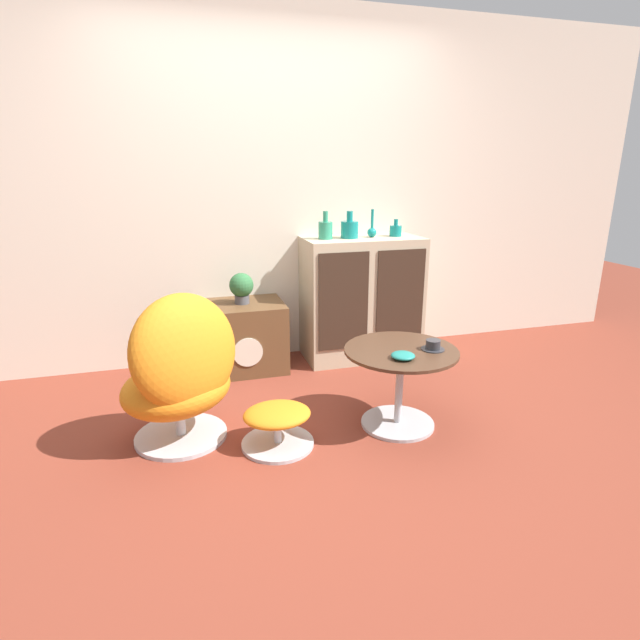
{
  "coord_description": "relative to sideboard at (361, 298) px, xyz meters",
  "views": [
    {
      "loc": [
        -0.74,
        -2.36,
        1.47
      ],
      "look_at": [
        0.09,
        0.52,
        0.55
      ],
      "focal_mm": 28.0,
      "sensor_mm": 36.0,
      "label": 1
    }
  ],
  "objects": [
    {
      "name": "vase_rightmost",
      "position": [
        0.27,
        0.0,
        0.52
      ],
      "size": [
        0.09,
        0.09,
        0.13
      ],
      "color": "#147A75",
      "rests_on": "sideboard"
    },
    {
      "name": "vase_inner_left",
      "position": [
        -0.11,
        0.0,
        0.55
      ],
      "size": [
        0.13,
        0.13,
        0.2
      ],
      "color": "#147A75",
      "rests_on": "sideboard"
    },
    {
      "name": "tv_console",
      "position": [
        -0.94,
        -0.01,
        -0.22
      ],
      "size": [
        0.61,
        0.49,
        0.51
      ],
      "color": "brown",
      "rests_on": "ground_plane"
    },
    {
      "name": "vase_inner_right",
      "position": [
        0.07,
        0.0,
        0.53
      ],
      "size": [
        0.07,
        0.07,
        0.21
      ],
      "color": "#147A75",
      "rests_on": "sideboard"
    },
    {
      "name": "sideboard",
      "position": [
        0.0,
        0.0,
        0.0
      ],
      "size": [
        0.9,
        0.47,
        0.96
      ],
      "color": "tan",
      "rests_on": "ground_plane"
    },
    {
      "name": "vase_leftmost",
      "position": [
        -0.3,
        0.0,
        0.55
      ],
      "size": [
        0.11,
        0.11,
        0.2
      ],
      "color": "#2D8E6B",
      "rests_on": "sideboard"
    },
    {
      "name": "wall_back",
      "position": [
        -0.63,
        0.26,
        0.82
      ],
      "size": [
        6.4,
        0.06,
        2.6
      ],
      "color": "beige",
      "rests_on": "ground_plane"
    },
    {
      "name": "egg_chair",
      "position": [
        -1.4,
        -0.98,
        -0.06
      ],
      "size": [
        0.82,
        0.8,
        0.88
      ],
      "color": "#B7B7BC",
      "rests_on": "ground_plane"
    },
    {
      "name": "ottoman",
      "position": [
        -0.92,
        -1.17,
        -0.33
      ],
      "size": [
        0.4,
        0.4,
        0.23
      ],
      "color": "#B7B7BC",
      "rests_on": "ground_plane"
    },
    {
      "name": "bowl",
      "position": [
        -0.24,
        -1.28,
        0.02
      ],
      "size": [
        0.13,
        0.13,
        0.04
      ],
      "color": "#1E7A70",
      "rests_on": "coffee_table"
    },
    {
      "name": "potted_plant",
      "position": [
        -0.94,
        -0.01,
        0.16
      ],
      "size": [
        0.18,
        0.18,
        0.23
      ],
      "color": "#4C4C51",
      "rests_on": "tv_console"
    },
    {
      "name": "coffee_table",
      "position": [
        -0.19,
        -1.14,
        -0.17
      ],
      "size": [
        0.65,
        0.65,
        0.48
      ],
      "color": "#B7B7BC",
      "rests_on": "ground_plane"
    },
    {
      "name": "ground_plane",
      "position": [
        -0.63,
        -1.21,
        -0.48
      ],
      "size": [
        12.0,
        12.0,
        0.0
      ],
      "primitive_type": "plane",
      "color": "brown"
    },
    {
      "name": "teacup",
      "position": [
        -0.02,
        -1.19,
        0.02
      ],
      "size": [
        0.13,
        0.13,
        0.06
      ],
      "color": "#2D2D33",
      "rests_on": "coffee_table"
    }
  ]
}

